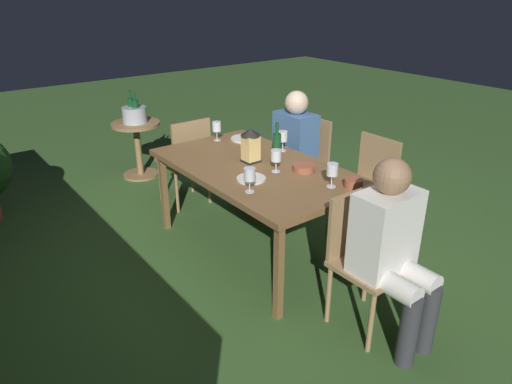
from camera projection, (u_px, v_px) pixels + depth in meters
name	position (u px, v px, depth m)	size (l,w,h in m)	color
ground_plane	(256.00, 249.00, 3.85)	(16.00, 16.00, 0.00)	#385B28
dining_table	(256.00, 172.00, 3.57)	(1.69, 0.97, 0.74)	brown
chair_head_near	(364.00, 254.00, 2.86)	(0.40, 0.42, 0.87)	#9E7A51
person_in_cream	(393.00, 246.00, 2.65)	(0.48, 0.38, 1.15)	white
chair_head_far	(187.00, 158.00, 4.44)	(0.40, 0.42, 0.87)	#9E7A51
chair_side_left_b	(305.00, 159.00, 4.41)	(0.42, 0.40, 0.87)	#9E7A51
person_in_blue	(290.00, 148.00, 4.24)	(0.38, 0.47, 1.15)	#426699
chair_side_left_a	(367.00, 184.00, 3.86)	(0.42, 0.40, 0.87)	#9E7A51
lantern_centerpiece	(251.00, 144.00, 3.57)	(0.15, 0.15, 0.27)	black
green_bottle_on_table	(277.00, 145.00, 3.66)	(0.07, 0.07, 0.29)	#144723
wine_glass_a	(276.00, 157.00, 3.39)	(0.08, 0.08, 0.17)	silver
wine_glass_b	(250.00, 175.00, 3.05)	(0.08, 0.08, 0.17)	silver
wine_glass_c	(283.00, 137.00, 3.82)	(0.08, 0.08, 0.17)	silver
wine_glass_d	(332.00, 171.00, 3.13)	(0.08, 0.08, 0.17)	silver
wine_glass_e	(217.00, 127.00, 4.08)	(0.08, 0.08, 0.17)	silver
plate_a	(245.00, 138.00, 4.15)	(0.26, 0.26, 0.01)	white
plate_b	(251.00, 179.00, 3.29)	(0.21, 0.21, 0.01)	silver
bowl_olives	(354.00, 183.00, 3.16)	(0.13, 0.13, 0.06)	#9E5138
bowl_bread	(304.00, 168.00, 3.43)	(0.16, 0.16, 0.05)	#9E5138
side_table	(137.00, 141.00, 5.16)	(0.53, 0.53, 0.62)	#937047
ice_bucket	(134.00, 113.00, 5.03)	(0.26, 0.26, 0.34)	#B2B7BF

